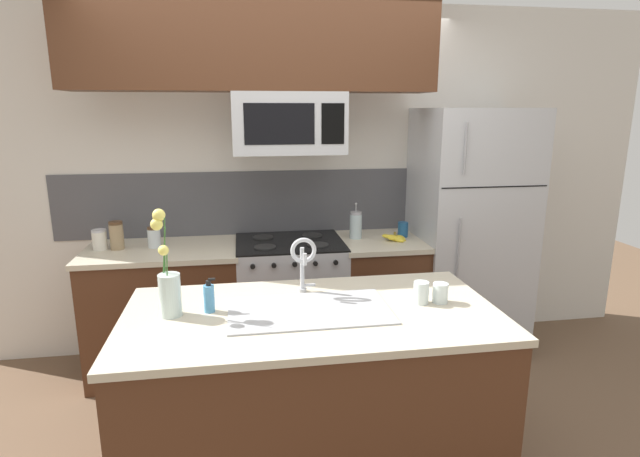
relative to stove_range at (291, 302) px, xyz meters
name	(u,v)px	position (x,y,z in m)	size (l,w,h in m)	color
ground_plane	(307,433)	(0.00, -0.90, -0.46)	(10.00, 10.00, 0.00)	brown
rear_partition	(322,181)	(0.30, 0.38, 0.84)	(5.20, 0.10, 2.60)	silver
splash_band	(285,202)	(0.00, 0.32, 0.69)	(3.36, 0.01, 0.48)	#4C4C51
back_counter_left	(166,310)	(-0.89, 0.00, -0.01)	(1.04, 0.65, 0.91)	#4C2B19
back_counter_right	(379,297)	(0.67, 0.00, -0.01)	(0.61, 0.65, 0.91)	#4C2B19
stove_range	(291,302)	(0.00, 0.00, 0.00)	(0.76, 0.64, 0.93)	#B7BABF
microwave	(288,123)	(0.00, -0.02, 1.29)	(0.74, 0.40, 0.40)	#B7BABF
upper_cabinet_band	(254,43)	(-0.21, -0.05, 1.79)	(2.35, 0.34, 0.60)	#4C2B19
refrigerator	(467,233)	(1.36, 0.02, 0.46)	(0.79, 0.74, 1.85)	#B7BABF
storage_jar_tall	(100,240)	(-1.29, 0.04, 0.52)	(0.10, 0.10, 0.14)	silver
storage_jar_medium	(117,235)	(-1.18, 0.03, 0.54)	(0.09, 0.09, 0.19)	#997F5B
storage_jar_short	(154,237)	(-0.93, 0.03, 0.52)	(0.09, 0.09, 0.14)	silver
banana_bunch	(395,238)	(0.76, -0.06, 0.47)	(0.19, 0.15, 0.08)	yellow
french_press	(356,225)	(0.50, 0.06, 0.55)	(0.09, 0.09, 0.27)	silver
coffee_tin	(403,229)	(0.86, 0.05, 0.50)	(0.08, 0.08, 0.11)	#1E5184
island_counter	(312,396)	(-0.02, -1.25, -0.01)	(1.77, 0.91, 0.91)	#4C2B19
kitchen_sink	(309,324)	(-0.03, -1.25, 0.38)	(0.76, 0.44, 0.16)	#ADAFB5
sink_faucet	(303,258)	(-0.03, -1.03, 0.65)	(0.14, 0.14, 0.31)	#B7BABF
dish_soap_bottle	(209,298)	(-0.50, -1.18, 0.52)	(0.06, 0.05, 0.16)	#4C93C6
drinking_glass	(421,293)	(0.52, -1.24, 0.50)	(0.07, 0.07, 0.11)	silver
spare_glass	(440,293)	(0.62, -1.25, 0.50)	(0.08, 0.08, 0.10)	silver
flower_vase	(169,287)	(-0.68, -1.20, 0.59)	(0.12, 0.14, 0.49)	silver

